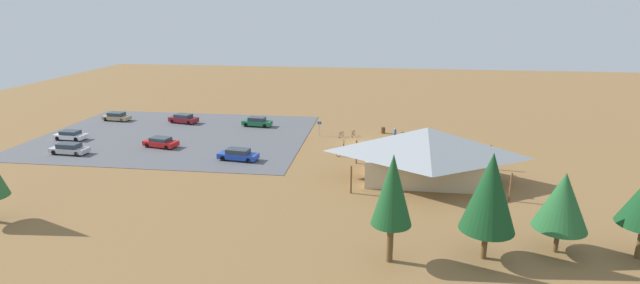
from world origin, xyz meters
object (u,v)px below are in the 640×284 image
Objects in this scene: pine_far_east at (490,192)px; bicycle_purple_near_sign at (403,135)px; bicycle_teal_yard_right at (378,148)px; bicycle_orange_yard_center at (342,153)px; bicycle_white_yard_front at (344,145)px; car_silver_near_entry at (69,149)px; trash_bin at (383,130)px; bike_pavilion at (426,151)px; car_white_aisle_side at (71,135)px; visitor_crossing_yard at (395,134)px; car_green_inner_stall at (257,122)px; car_red_end_stall at (161,142)px; lot_sign at (319,126)px; bicycle_silver_near_porch at (439,143)px; bicycle_black_by_bin at (426,137)px; car_tan_second_row at (117,116)px; bicycle_red_mid_cluster at (353,134)px; visitor_by_pavilion at (421,142)px; bicycle_blue_back_row at (341,135)px; pine_far_west at (563,201)px; car_maroon_back_corner at (183,119)px; pine_east at (392,190)px; car_blue_mid_lot at (238,155)px.

bicycle_purple_near_sign is (4.61, -32.86, -4.88)m from pine_far_east.
bicycle_teal_yard_right is 5.04m from bicycle_orange_yard_center.
bicycle_white_yard_front is 34.54m from car_silver_near_entry.
trash_bin is at bearing -122.54° from bicycle_white_yard_front.
bicycle_white_yard_front is at bearing -48.75° from bike_pavilion.
car_white_aisle_side is 2.59× the size of visitor_crossing_yard.
car_green_inner_stall is 0.96× the size of car_silver_near_entry.
car_red_end_stall is 0.98× the size of car_silver_near_entry.
lot_sign is 21.56m from car_red_end_stall.
bicycle_silver_near_porch is 6.17m from visitor_crossing_yard.
bicycle_black_by_bin is 48.74m from car_tan_second_row.
pine_far_east is 4.63× the size of bicycle_red_mid_cluster.
bicycle_orange_yard_center is 14.26m from bicycle_black_by_bin.
bike_pavilion is 12.15m from visitor_by_pavilion.
bicycle_black_by_bin is 0.29× the size of car_silver_near_entry.
car_white_aisle_side is at bearing 7.63° from visitor_crossing_yard.
bicycle_orange_yard_center is at bearing 176.55° from car_white_aisle_side.
lot_sign is 3.34m from bicycle_blue_back_row.
pine_far_west reaches higher than car_maroon_back_corner.
car_red_end_stall is at bearing -40.44° from pine_east.
pine_far_west is 33.01m from bicycle_purple_near_sign.
car_maroon_back_corner reaches higher than bicycle_purple_near_sign.
car_blue_mid_lot is at bearing -30.92° from pine_far_west.
bicycle_orange_yard_center is 0.87× the size of visitor_crossing_yard.
bicycle_red_mid_cluster is 39.23m from car_white_aisle_side.
bicycle_black_by_bin is (1.53, -32.41, -4.89)m from pine_far_east.
car_white_aisle_side is (50.26, -25.47, -4.54)m from pine_far_east.
car_red_end_stall is at bearing 14.13° from visitor_crossing_yard.
bike_pavilion is 9.71× the size of bicycle_silver_near_porch.
visitor_crossing_yard is (1.24, 1.43, 0.52)m from bicycle_purple_near_sign.
bicycle_black_by_bin is 26.35m from car_blue_mid_lot.
bicycle_silver_near_porch is (-2.90, -13.29, -2.95)m from bike_pavilion.
trash_bin reaches higher than bicycle_red_mid_cluster.
trash_bin reaches higher than bicycle_teal_yard_right.
lot_sign is 1.44× the size of bicycle_blue_back_row.
bicycle_red_mid_cluster is at bearing -61.88° from bicycle_teal_yard_right.
visitor_crossing_yard is (11.43, -29.73, -3.27)m from pine_far_west.
pine_far_east is at bearing 153.13° from car_white_aisle_side.
car_green_inner_stall is at bearing -53.59° from pine_far_east.
pine_far_east is at bearing 115.09° from bicycle_white_yard_front.
bicycle_white_yard_front is 9.98m from bicycle_purple_near_sign.
car_red_end_stall is at bearing 13.96° from bicycle_black_by_bin.
trash_bin is 0.11× the size of pine_far_east.
visitor_by_pavilion is at bearing 159.14° from bicycle_blue_back_row.
car_green_inner_stall is at bearing -21.42° from lot_sign.
car_blue_mid_lot is (17.80, -21.15, -4.79)m from pine_east.
trash_bin is 0.59× the size of bicycle_purple_near_sign.
car_silver_near_entry is 44.52m from visitor_by_pavilion.
visitor_crossing_yard reaches higher than car_green_inner_stall.
bicycle_red_mid_cluster is at bearing -15.61° from bicycle_silver_near_porch.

